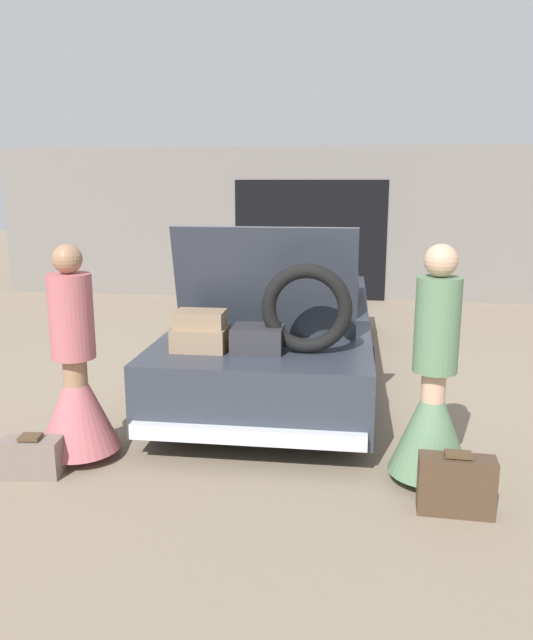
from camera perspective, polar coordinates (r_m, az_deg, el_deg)
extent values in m
plane|color=#7F705B|center=(7.26, 1.44, -4.83)|extent=(40.00, 40.00, 0.00)
cube|color=slate|center=(11.71, 4.04, 8.75)|extent=(12.00, 0.12, 2.80)
cube|color=black|center=(11.66, 3.99, 7.26)|extent=(2.80, 0.02, 2.20)
cube|color=#2D333D|center=(7.13, 1.46, -1.16)|extent=(1.92, 4.97, 0.60)
cube|color=#1E2328|center=(7.32, 1.73, 3.13)|extent=(1.69, 1.59, 0.39)
cylinder|color=black|center=(8.77, -3.23, 0.69)|extent=(0.18, 0.74, 0.74)
cylinder|color=black|center=(8.62, 8.45, 0.36)|extent=(0.18, 0.74, 0.74)
cylinder|color=black|center=(5.92, -8.75, -5.30)|extent=(0.18, 0.74, 0.74)
cylinder|color=black|center=(5.69, 8.77, -6.02)|extent=(0.18, 0.74, 0.74)
cube|color=silver|center=(4.81, -1.86, -10.55)|extent=(1.82, 0.10, 0.12)
cube|color=#2D333D|center=(5.52, -0.17, 3.34)|extent=(1.63, 0.28, 1.02)
cube|color=#8C7259|center=(5.30, -6.03, -1.66)|extent=(0.45, 0.38, 0.19)
cube|color=#473323|center=(5.21, -0.87, -1.93)|extent=(0.43, 0.26, 0.17)
cube|color=#8C7259|center=(5.26, -6.07, 0.10)|extent=(0.41, 0.27, 0.14)
cube|color=#2D2D33|center=(5.21, -0.78, -1.73)|extent=(0.42, 0.35, 0.21)
torus|color=black|center=(5.10, 3.69, 1.03)|extent=(0.75, 0.12, 0.75)
cylinder|color=#997051|center=(5.19, -16.88, -7.73)|extent=(0.18, 0.18, 0.83)
cone|color=#B25B60|center=(5.18, -16.91, -7.30)|extent=(0.64, 0.64, 0.75)
cylinder|color=#B25B60|center=(4.99, -17.42, 0.32)|extent=(0.34, 0.34, 0.66)
sphere|color=#997051|center=(4.92, -17.76, 5.35)|extent=(0.23, 0.23, 0.23)
cylinder|color=tan|center=(4.73, 14.80, -9.48)|extent=(0.17, 0.17, 0.85)
cone|color=#567A56|center=(4.72, 14.83, -9.00)|extent=(0.60, 0.60, 0.77)
cylinder|color=#567A56|center=(4.51, 15.34, -0.45)|extent=(0.31, 0.31, 0.67)
sphere|color=tan|center=(4.43, 15.67, 5.26)|extent=(0.23, 0.23, 0.23)
cube|color=#75665B|center=(5.10, -20.65, -11.67)|extent=(0.45, 0.26, 0.29)
cube|color=#4C3823|center=(5.04, -20.79, -9.97)|extent=(0.16, 0.15, 0.02)
cube|color=#473323|center=(4.45, 16.95, -14.26)|extent=(0.51, 0.20, 0.40)
cube|color=#4C3823|center=(4.36, 17.14, -11.66)|extent=(0.18, 0.11, 0.02)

